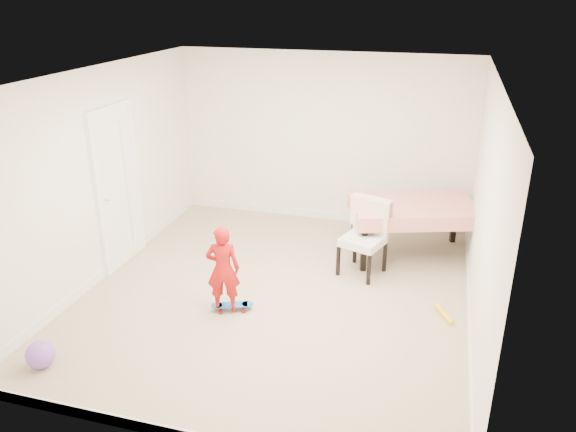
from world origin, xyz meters
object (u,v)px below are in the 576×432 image
(skateboard, at_px, (232,307))
(balloon, at_px, (40,355))
(dining_chair, at_px, (363,238))
(child, at_px, (223,272))
(dining_table, at_px, (412,229))

(skateboard, height_order, balloon, balloon)
(dining_chair, height_order, child, child)
(dining_chair, xyz_separation_m, balloon, (-2.70, -2.79, -0.35))
(dining_table, distance_m, child, 2.82)
(child, height_order, balloon, child)
(dining_chair, xyz_separation_m, child, (-1.35, -1.36, 0.02))
(dining_chair, bearing_deg, skateboard, -115.08)
(child, bearing_deg, dining_table, -148.27)
(dining_chair, height_order, skateboard, dining_chair)
(skateboard, xyz_separation_m, balloon, (-1.41, -1.49, 0.10))
(child, bearing_deg, skateboard, -156.93)
(skateboard, relative_size, balloon, 1.73)
(dining_chair, bearing_deg, balloon, -114.59)
(dining_table, xyz_separation_m, child, (-1.92, -2.07, 0.13))
(skateboard, bearing_deg, balloon, -155.00)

